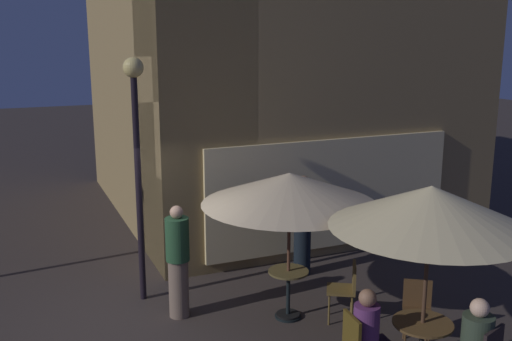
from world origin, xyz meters
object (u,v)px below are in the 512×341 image
(patio_umbrella_0, at_px, (290,189))
(patio_umbrella_1, at_px, (431,207))
(cafe_table_0, at_px, (288,287))
(cafe_chair_0, at_px, (347,286))
(street_lamp_near_corner, at_px, (136,136))
(patron_standing_3, at_px, (303,225))
(cafe_table_1, at_px, (422,336))
(patron_standing_2, at_px, (178,262))
(cafe_chair_1, at_px, (417,306))
(patron_seated_0, at_px, (370,331))

(patio_umbrella_0, relative_size, patio_umbrella_1, 1.05)
(cafe_table_0, height_order, cafe_chair_0, cafe_chair_0)
(street_lamp_near_corner, height_order, patron_standing_3, street_lamp_near_corner)
(cafe_table_0, distance_m, cafe_table_1, 2.22)
(cafe_table_1, distance_m, patron_standing_2, 3.64)
(street_lamp_near_corner, distance_m, cafe_chair_1, 4.80)
(cafe_chair_0, bearing_deg, cafe_table_1, 124.01)
(cafe_chair_1, bearing_deg, patron_seated_0, -29.03)
(cafe_table_0, height_order, cafe_table_1, cafe_table_0)
(street_lamp_near_corner, distance_m, cafe_chair_0, 3.91)
(street_lamp_near_corner, relative_size, patron_seated_0, 3.09)
(cafe_chair_0, distance_m, patron_standing_2, 2.55)
(street_lamp_near_corner, height_order, patron_seated_0, street_lamp_near_corner)
(cafe_table_0, relative_size, patio_umbrella_1, 0.31)
(patron_seated_0, bearing_deg, patio_umbrella_1, 0.00)
(patio_umbrella_1, bearing_deg, patron_standing_2, 130.47)
(cafe_table_1, xyz_separation_m, patron_standing_2, (-2.35, 2.75, 0.35))
(cafe_chair_0, relative_size, patron_standing_2, 0.52)
(cafe_table_1, distance_m, cafe_chair_1, 0.81)
(patron_standing_3, bearing_deg, cafe_table_0, 126.26)
(cafe_chair_1, bearing_deg, patron_standing_2, -92.58)
(patio_umbrella_1, bearing_deg, cafe_table_0, 112.32)
(street_lamp_near_corner, bearing_deg, cafe_chair_0, -36.77)
(cafe_table_1, xyz_separation_m, patron_seated_0, (-0.72, 0.08, 0.18))
(cafe_table_0, xyz_separation_m, cafe_chair_0, (0.75, -0.44, 0.07))
(cafe_table_0, relative_size, patio_umbrella_0, 0.29)
(street_lamp_near_corner, relative_size, patio_umbrella_0, 1.50)
(patio_umbrella_1, distance_m, patron_seated_0, 1.66)
(cafe_table_1, distance_m, cafe_chair_0, 1.62)
(cafe_table_1, relative_size, cafe_chair_0, 0.82)
(cafe_table_1, height_order, cafe_chair_1, cafe_chair_1)
(cafe_chair_1, height_order, patron_seated_0, patron_seated_0)
(patron_standing_3, bearing_deg, street_lamp_near_corner, 68.78)
(street_lamp_near_corner, bearing_deg, patron_seated_0, -60.25)
(cafe_table_1, height_order, patio_umbrella_1, patio_umbrella_1)
(cafe_table_0, height_order, patron_seated_0, patron_seated_0)
(patron_standing_2, bearing_deg, patio_umbrella_0, 25.92)
(cafe_table_1, bearing_deg, patron_seated_0, 174.06)
(cafe_chair_0, relative_size, patron_seated_0, 0.72)
(cafe_table_0, bearing_deg, street_lamp_near_corner, 141.02)
(cafe_table_0, xyz_separation_m, patio_umbrella_1, (0.84, -2.06, 1.70))
(cafe_table_1, distance_m, patio_umbrella_1, 1.67)
(cafe_chair_1, height_order, patron_standing_3, patron_standing_3)
(cafe_table_1, distance_m, patron_standing_3, 3.51)
(patron_standing_3, bearing_deg, cafe_chair_0, 153.75)
(street_lamp_near_corner, relative_size, patron_standing_3, 2.14)
(cafe_table_1, bearing_deg, cafe_chair_1, 56.00)
(cafe_table_1, height_order, patron_seated_0, patron_seated_0)
(street_lamp_near_corner, relative_size, patio_umbrella_1, 1.57)
(patio_umbrella_1, height_order, patron_standing_3, patio_umbrella_1)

